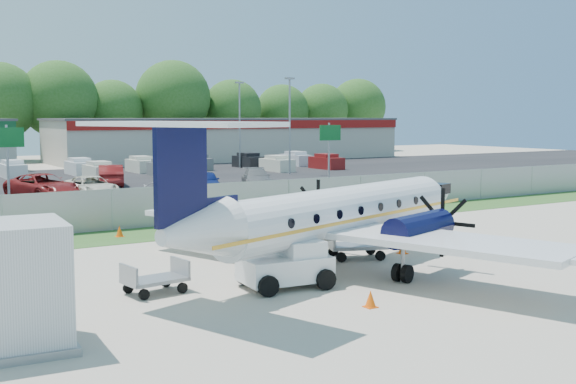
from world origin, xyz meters
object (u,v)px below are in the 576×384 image
baggage_cart_near (356,245)px  baggage_cart_far (155,279)px  aircraft (336,213)px  pushback_tug (288,265)px  service_container (10,290)px

baggage_cart_near → baggage_cart_far: 8.73m
aircraft → baggage_cart_far: (-6.70, 0.22, -1.60)m
pushback_tug → baggage_cart_near: pushback_tug is taller
aircraft → baggage_cart_near: 2.83m
baggage_cart_near → service_container: service_container is taller
pushback_tug → baggage_cart_far: (-3.97, 1.45, -0.26)m
baggage_cart_near → aircraft: bearing=-145.2°
aircraft → service_container: 11.98m
aircraft → pushback_tug: size_ratio=5.93×
aircraft → pushback_tug: aircraft is taller
baggage_cart_far → pushback_tug: bearing=-20.1°
pushback_tug → baggage_cart_near: (4.69, 2.59, -0.19)m
service_container → baggage_cart_far: bearing=34.0°
baggage_cart_far → service_container: size_ratio=0.67×
aircraft → pushback_tug: 3.29m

